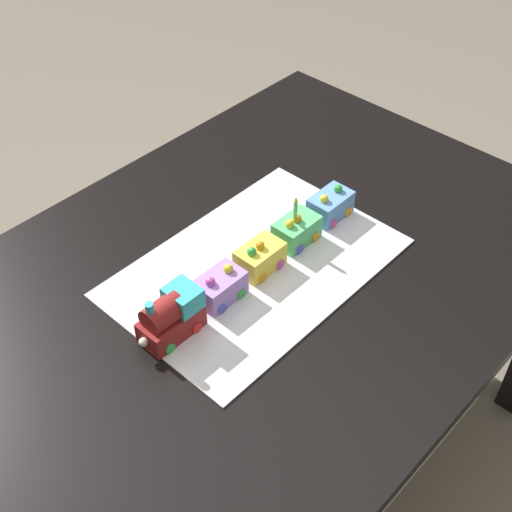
{
  "coord_description": "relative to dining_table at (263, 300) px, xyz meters",
  "views": [
    {
      "loc": [
        -0.79,
        -0.71,
        1.76
      ],
      "look_at": [
        -0.02,
        0.01,
        0.77
      ],
      "focal_mm": 48.45,
      "sensor_mm": 36.0,
      "label": 1
    }
  ],
  "objects": [
    {
      "name": "cake_board",
      "position": [
        -0.02,
        0.01,
        0.11
      ],
      "size": [
        0.6,
        0.4,
        0.0
      ],
      "primitive_type": "cube",
      "color": "silver",
      "rests_on": "dining_table"
    },
    {
      "name": "dining_table",
      "position": [
        0.0,
        0.0,
        0.0
      ],
      "size": [
        1.4,
        1.0,
        0.74
      ],
      "color": "black",
      "rests_on": "ground"
    },
    {
      "name": "cake_car_flatbed_lavender",
      "position": [
        -0.13,
        0.0,
        0.14
      ],
      "size": [
        0.1,
        0.08,
        0.07
      ],
      "color": "#AD84E0",
      "rests_on": "cake_board"
    },
    {
      "name": "birthday_candle",
      "position": [
        0.1,
        0.0,
        0.21
      ],
      "size": [
        0.01,
        0.01,
        0.05
      ],
      "color": "#66D872",
      "rests_on": "cake_car_caboose_mint_green"
    },
    {
      "name": "cake_car_gondola_sky_blue",
      "position": [
        0.22,
        0.0,
        0.14
      ],
      "size": [
        0.1,
        0.08,
        0.07
      ],
      "color": "#669EEA",
      "rests_on": "cake_board"
    },
    {
      "name": "cake_car_caboose_mint_green",
      "position": [
        0.11,
        0.0,
        0.14
      ],
      "size": [
        0.1,
        0.08,
        0.07
      ],
      "color": "#59CC7A",
      "rests_on": "cake_board"
    },
    {
      "name": "cake_locomotive",
      "position": [
        -0.26,
        0.0,
        0.16
      ],
      "size": [
        0.14,
        0.08,
        0.12
      ],
      "color": "maroon",
      "rests_on": "cake_board"
    },
    {
      "name": "cake_car_tanker_lemon",
      "position": [
        -0.01,
        0.0,
        0.14
      ],
      "size": [
        0.1,
        0.08,
        0.07
      ],
      "color": "#F4E04C",
      "rests_on": "cake_board"
    },
    {
      "name": "ground_plane",
      "position": [
        0.0,
        0.0,
        -0.63
      ],
      "size": [
        8.0,
        8.0,
        0.0
      ],
      "primitive_type": "plane",
      "color": "gray"
    }
  ]
}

